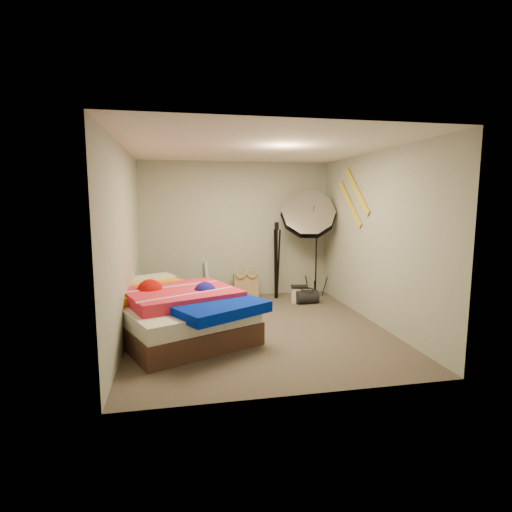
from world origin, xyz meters
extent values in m
plane|color=brown|center=(0.00, 0.00, 0.00)|extent=(4.00, 4.00, 0.00)
plane|color=silver|center=(0.00, 0.00, 2.50)|extent=(4.00, 4.00, 0.00)
plane|color=#9AA091|center=(0.00, 2.00, 1.25)|extent=(3.50, 0.00, 3.50)
plane|color=#9AA091|center=(0.00, -2.00, 1.25)|extent=(3.50, 0.00, 3.50)
plane|color=#9AA091|center=(-1.75, 0.00, 1.25)|extent=(0.00, 4.00, 4.00)
plane|color=#9AA091|center=(1.75, 0.00, 1.25)|extent=(0.00, 4.00, 4.00)
cube|color=tan|center=(0.14, 1.75, 0.23)|extent=(0.46, 0.21, 0.47)
cylinder|color=#5385C3|center=(-0.56, 1.90, 0.33)|extent=(0.13, 0.21, 0.67)
cube|color=beige|center=(1.01, 1.27, 0.14)|extent=(0.31, 0.25, 0.27)
cylinder|color=black|center=(1.12, 1.17, 0.12)|extent=(0.39, 0.25, 0.23)
cube|color=gold|center=(1.73, 0.60, 1.95)|extent=(0.02, 0.91, 0.78)
cube|color=gold|center=(1.73, 0.85, 1.75)|extent=(0.02, 0.91, 0.78)
cube|color=#44281F|center=(-1.17, 0.03, 0.14)|extent=(2.27, 2.60, 0.28)
cube|color=beige|center=(-1.17, 0.03, 0.38)|extent=(2.21, 2.54, 0.20)
cube|color=orange|center=(-1.52, 0.41, 0.52)|extent=(1.54, 1.48, 0.15)
cube|color=red|center=(-1.05, -0.10, 0.54)|extent=(1.69, 1.56, 0.17)
cube|color=#001CAB|center=(-0.64, -0.62, 0.51)|extent=(1.37, 1.29, 0.13)
cube|color=#E3A0A6|center=(-1.54, 0.87, 0.56)|extent=(0.83, 0.65, 0.15)
cylinder|color=black|center=(1.46, 1.69, 0.81)|extent=(0.03, 0.03, 1.62)
cube|color=black|center=(1.46, 1.69, 1.57)|extent=(0.08, 0.08, 0.10)
cone|color=silver|center=(1.26, 1.61, 1.52)|extent=(1.34, 1.06, 1.19)
cylinder|color=black|center=(0.68, 1.63, 0.64)|extent=(0.05, 0.05, 1.27)
cube|color=black|center=(0.68, 1.63, 1.34)|extent=(0.10, 0.10, 0.13)
camera|label=1|loc=(-1.07, -5.37, 1.81)|focal=28.00mm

